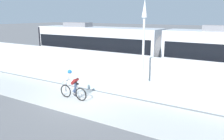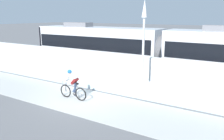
# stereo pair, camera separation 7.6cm
# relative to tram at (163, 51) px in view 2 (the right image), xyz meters

# --- Properties ---
(ground_plane) EXTENTS (200.00, 200.00, 0.00)m
(ground_plane) POSITION_rel_tram_xyz_m (-2.26, -6.85, -1.89)
(ground_plane) COLOR slate
(bike_path_deck) EXTENTS (32.00, 3.20, 0.01)m
(bike_path_deck) POSITION_rel_tram_xyz_m (-2.26, -6.85, -1.89)
(bike_path_deck) COLOR beige
(bike_path_deck) RESTS_ON ground
(glass_parapet) EXTENTS (32.00, 0.05, 1.06)m
(glass_parapet) POSITION_rel_tram_xyz_m (-2.26, -5.00, -1.36)
(glass_parapet) COLOR silver
(glass_parapet) RESTS_ON ground
(concrete_barrier_wall) EXTENTS (32.00, 0.36, 1.99)m
(concrete_barrier_wall) POSITION_rel_tram_xyz_m (-2.26, -3.20, -0.90)
(concrete_barrier_wall) COLOR white
(concrete_barrier_wall) RESTS_ON ground
(tram_rail_near) EXTENTS (32.00, 0.08, 0.01)m
(tram_rail_near) POSITION_rel_tram_xyz_m (-2.26, -0.72, -1.89)
(tram_rail_near) COLOR #595654
(tram_rail_near) RESTS_ON ground
(tram_rail_far) EXTENTS (32.00, 0.08, 0.01)m
(tram_rail_far) POSITION_rel_tram_xyz_m (-2.26, 0.72, -1.89)
(tram_rail_far) COLOR #595654
(tram_rail_far) RESTS_ON ground
(tram) EXTENTS (22.56, 2.54, 3.81)m
(tram) POSITION_rel_tram_xyz_m (0.00, 0.00, 0.00)
(tram) COLOR silver
(tram) RESTS_ON ground
(cyclist_on_bike) EXTENTS (1.77, 0.58, 1.61)m
(cyclist_on_bike) POSITION_rel_tram_xyz_m (-2.62, -6.85, -1.11)
(cyclist_on_bike) COLOR black
(cyclist_on_bike) RESTS_ON ground
(lamp_post_antenna) EXTENTS (0.28, 0.28, 5.20)m
(lamp_post_antenna) POSITION_rel_tram_xyz_m (0.44, -4.70, 1.40)
(lamp_post_antenna) COLOR gray
(lamp_post_antenna) RESTS_ON ground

